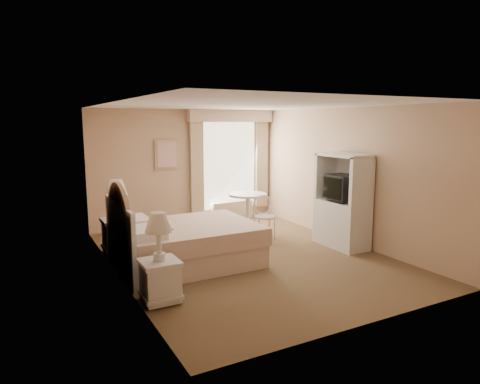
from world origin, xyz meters
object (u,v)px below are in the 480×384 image
nightstand_far (118,226)px  nightstand_near (160,269)px  bed (181,243)px  armoire (342,208)px  cafe_chair (264,213)px  round_table (248,207)px

nightstand_far → nightstand_near: bearing=-90.0°
bed → armoire: (2.93, -0.40, 0.34)m
nightstand_near → nightstand_far: 2.33m
bed → cafe_chair: bearing=21.7°
armoire → nightstand_near: bearing=-167.4°
cafe_chair → bed: bearing=-145.3°
nightstand_near → cafe_chair: nightstand_near is taller
armoire → round_table: bearing=122.3°
bed → round_table: size_ratio=2.66×
nightstand_near → cafe_chair: (2.73, 2.02, 0.05)m
nightstand_near → nightstand_far: (0.00, 2.33, 0.05)m
nightstand_far → cafe_chair: bearing=-6.5°
round_table → cafe_chair: 0.46m
bed → nightstand_near: size_ratio=1.90×
nightstand_near → armoire: armoire is taller
round_table → cafe_chair: size_ratio=0.98×
nightstand_far → round_table: (2.62, 0.13, 0.07)m
nightstand_far → cafe_chair: size_ratio=1.51×
nightstand_near → round_table: size_ratio=1.40×
bed → nightstand_near: 1.42m
round_table → cafe_chair: bearing=-75.5°
bed → nightstand_far: (-0.72, 1.11, 0.12)m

